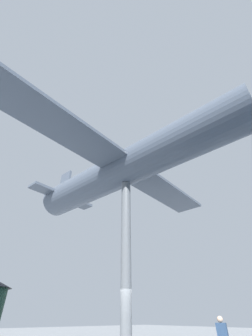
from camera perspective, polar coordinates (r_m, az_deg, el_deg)
The scene contains 3 objects.
support_pylon_central at distance 11.03m, azimuth -0.00°, elevation -21.53°, with size 0.48×0.48×7.67m.
suspended_airplane at distance 12.77m, azimuth 1.22°, elevation 0.62°, with size 15.50×15.78×3.24m.
visitor_person at distance 11.78m, azimuth 23.45°, elevation -34.57°, with size 0.34×0.45×1.56m.
Camera 1 is at (7.02, 8.19, 1.51)m, focal length 24.00 mm.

